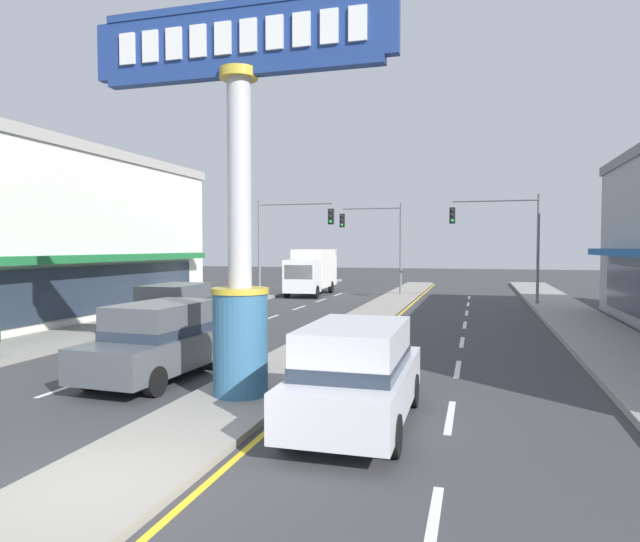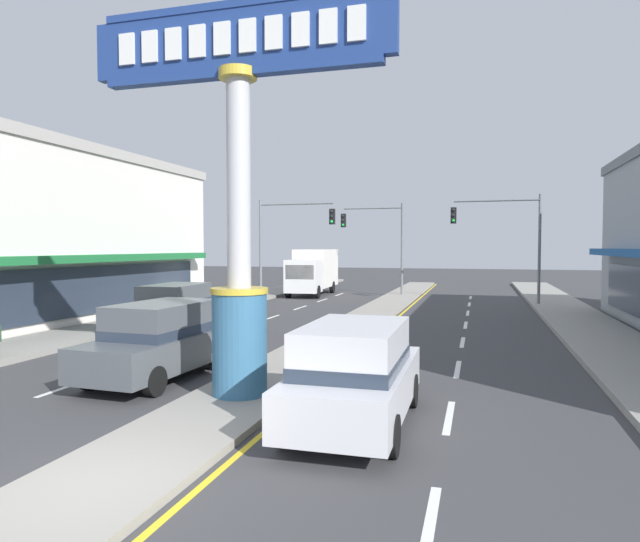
% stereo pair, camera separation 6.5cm
% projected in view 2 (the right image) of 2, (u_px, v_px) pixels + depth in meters
% --- Properties ---
extents(ground_plane, '(160.00, 160.00, 0.00)m').
position_uv_depth(ground_plane, '(92.00, 495.00, 7.40)').
color(ground_plane, '#3A3A3D').
extents(median_strip, '(2.19, 52.00, 0.14)m').
position_uv_depth(median_strip, '(363.00, 320.00, 24.68)').
color(median_strip, gray).
rests_on(median_strip, ground).
extents(sidewalk_left, '(2.90, 60.00, 0.18)m').
position_uv_depth(sidewalk_left, '(157.00, 317.00, 25.28)').
color(sidewalk_left, gray).
rests_on(sidewalk_left, ground).
extents(sidewalk_right, '(2.90, 60.00, 0.18)m').
position_uv_depth(sidewalk_right, '(599.00, 335.00, 20.23)').
color(sidewalk_right, gray).
rests_on(sidewalk_right, ground).
extents(lane_markings, '(8.93, 52.00, 0.01)m').
position_uv_depth(lane_markings, '(357.00, 325.00, 23.38)').
color(lane_markings, silver).
rests_on(lane_markings, ground).
extents(district_sign, '(6.75, 1.23, 8.28)m').
position_uv_depth(district_sign, '(239.00, 198.00, 11.77)').
color(district_sign, '#33668C').
rests_on(district_sign, median_strip).
extents(storefront_left, '(10.94, 19.55, 7.66)m').
position_uv_depth(storefront_left, '(1.00, 235.00, 24.75)').
color(storefront_left, silver).
rests_on(storefront_left, ground).
extents(traffic_light_left_side, '(4.86, 0.46, 6.20)m').
position_uv_depth(traffic_light_left_side, '(287.00, 231.00, 33.74)').
color(traffic_light_left_side, slate).
rests_on(traffic_light_left_side, ground).
extents(traffic_light_right_side, '(4.86, 0.46, 6.20)m').
position_uv_depth(traffic_light_right_side, '(506.00, 230.00, 30.95)').
color(traffic_light_right_side, slate).
rests_on(traffic_light_right_side, ground).
extents(traffic_light_median_far, '(4.20, 0.46, 6.20)m').
position_uv_depth(traffic_light_median_far, '(380.00, 234.00, 37.14)').
color(traffic_light_median_far, slate).
rests_on(traffic_light_median_far, ground).
extents(suv_near_right_lane, '(1.99, 4.61, 1.90)m').
position_uv_depth(suv_near_right_lane, '(355.00, 373.00, 10.22)').
color(suv_near_right_lane, silver).
rests_on(suv_near_right_lane, ground).
extents(suv_far_right_lane, '(2.13, 4.68, 1.90)m').
position_uv_depth(suv_far_right_lane, '(174.00, 309.00, 20.76)').
color(suv_far_right_lane, '#4C5156').
rests_on(suv_far_right_lane, ground).
extents(box_truck_near_left_lane, '(2.52, 7.00, 3.12)m').
position_uv_depth(box_truck_near_left_lane, '(313.00, 270.00, 38.40)').
color(box_truck_near_left_lane, white).
rests_on(box_truck_near_left_lane, ground).
extents(suv_mid_left_lane, '(2.13, 4.68, 1.90)m').
position_uv_depth(suv_mid_left_lane, '(160.00, 339.00, 13.92)').
color(suv_mid_left_lane, '#4C5156').
rests_on(suv_mid_left_lane, ground).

